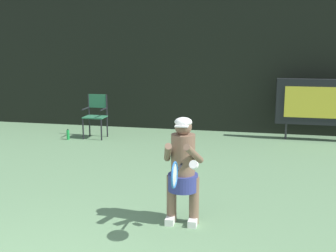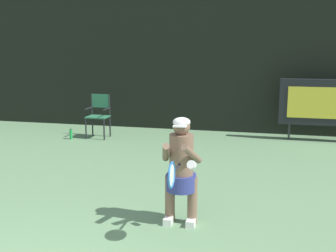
{
  "view_description": "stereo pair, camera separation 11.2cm",
  "coord_description": "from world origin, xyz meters",
  "px_view_note": "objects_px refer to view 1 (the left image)",
  "views": [
    {
      "loc": [
        2.08,
        -2.66,
        2.32
      ],
      "look_at": [
        0.69,
        3.65,
        1.05
      ],
      "focal_mm": 44.63,
      "sensor_mm": 36.0,
      "label": 1
    },
    {
      "loc": [
        2.19,
        -2.63,
        2.32
      ],
      "look_at": [
        0.69,
        3.65,
        1.05
      ],
      "focal_mm": 44.63,
      "sensor_mm": 36.0,
      "label": 2
    }
  ],
  "objects_px": {
    "water_bottle": "(68,135)",
    "tennis_player": "(183,168)",
    "umpire_chair": "(96,113)",
    "tennis_racket": "(175,174)",
    "scoreboard": "(323,102)"
  },
  "relations": [
    {
      "from": "tennis_racket",
      "to": "scoreboard",
      "type": "bearing_deg",
      "value": 81.89
    },
    {
      "from": "water_bottle",
      "to": "umpire_chair",
      "type": "bearing_deg",
      "value": 32.84
    },
    {
      "from": "water_bottle",
      "to": "tennis_player",
      "type": "distance_m",
      "value": 5.59
    },
    {
      "from": "umpire_chair",
      "to": "water_bottle",
      "type": "bearing_deg",
      "value": -147.16
    },
    {
      "from": "scoreboard",
      "to": "tennis_player",
      "type": "relative_size",
      "value": 1.56
    },
    {
      "from": "water_bottle",
      "to": "tennis_racket",
      "type": "bearing_deg",
      "value": -52.69
    },
    {
      "from": "tennis_player",
      "to": "tennis_racket",
      "type": "bearing_deg",
      "value": -88.29
    },
    {
      "from": "umpire_chair",
      "to": "tennis_player",
      "type": "xyz_separation_m",
      "value": [
        3.05,
        -4.57,
        0.14
      ]
    },
    {
      "from": "water_bottle",
      "to": "tennis_player",
      "type": "relative_size",
      "value": 0.19
    },
    {
      "from": "tennis_racket",
      "to": "umpire_chair",
      "type": "bearing_deg",
      "value": 134.39
    },
    {
      "from": "water_bottle",
      "to": "tennis_player",
      "type": "bearing_deg",
      "value": -49.01
    },
    {
      "from": "water_bottle",
      "to": "tennis_player",
      "type": "xyz_separation_m",
      "value": [
        3.64,
        -4.19,
        0.63
      ]
    },
    {
      "from": "umpire_chair",
      "to": "water_bottle",
      "type": "relative_size",
      "value": 4.08
    },
    {
      "from": "umpire_chair",
      "to": "tennis_racket",
      "type": "height_order",
      "value": "umpire_chair"
    },
    {
      "from": "scoreboard",
      "to": "tennis_racket",
      "type": "bearing_deg",
      "value": -111.9
    }
  ]
}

